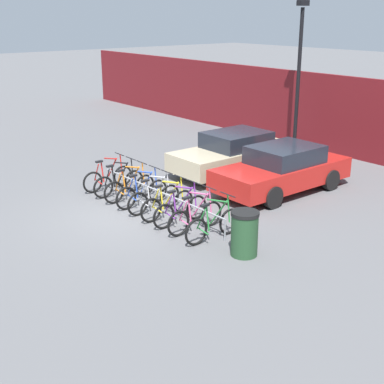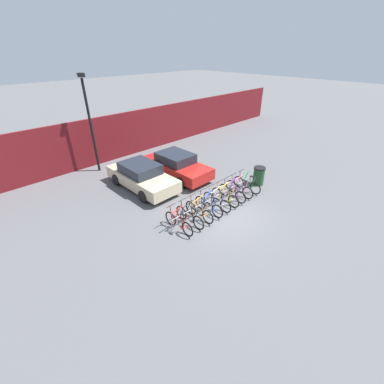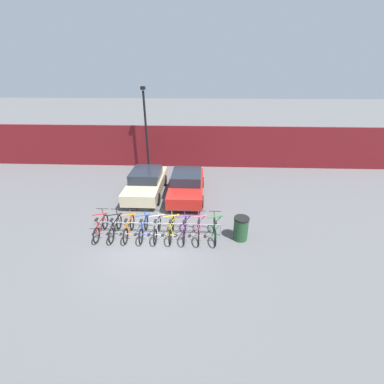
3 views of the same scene
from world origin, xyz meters
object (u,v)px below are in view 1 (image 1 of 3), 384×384
(trash_bin, at_px, (244,233))
(bicycle_green, at_px, (213,225))
(bicycle_black, at_px, (119,182))
(car_red, at_px, (282,169))
(bicycle_silver, at_px, (154,198))
(car_beige, at_px, (234,153))
(bicycle_orange, at_px, (130,187))
(bicycle_pink, at_px, (195,217))
(bike_rack, at_px, (159,193))
(bicycle_blue, at_px, (142,193))
(bicycle_yellow, at_px, (167,204))
(bicycle_purple, at_px, (180,210))
(lamp_post, at_px, (299,70))
(bicycle_red, at_px, (108,178))

(trash_bin, bearing_deg, bicycle_green, 178.59)
(bicycle_black, distance_m, car_red, 4.89)
(bicycle_silver, height_order, car_beige, car_beige)
(bicycle_orange, distance_m, trash_bin, 4.74)
(car_beige, bearing_deg, bicycle_silver, -72.58)
(bicycle_pink, relative_size, car_red, 0.39)
(bike_rack, relative_size, bicycle_blue, 3.17)
(car_beige, bearing_deg, bicycle_yellow, -65.32)
(bicycle_purple, xyz_separation_m, car_beige, (-2.49, 4.20, 0.31))
(bicycle_orange, xyz_separation_m, lamp_post, (-0.73, 7.97, 2.75))
(car_beige, bearing_deg, bicycle_blue, -80.09)
(bicycle_yellow, distance_m, bicycle_purple, 0.56)
(car_beige, relative_size, lamp_post, 0.79)
(bicycle_red, relative_size, bicycle_black, 1.00)
(bicycle_blue, height_order, bicycle_pink, same)
(car_beige, height_order, trash_bin, car_beige)
(bike_rack, distance_m, lamp_post, 8.48)
(bicycle_yellow, height_order, trash_bin, bicycle_yellow)
(bike_rack, xyz_separation_m, bicycle_blue, (-0.59, -0.15, -0.13))
(trash_bin, bearing_deg, lamp_post, 124.34)
(bicycle_yellow, height_order, lamp_post, lamp_post)
(bicycle_red, xyz_separation_m, trash_bin, (5.95, -0.03, 0.14))
(bicycle_pink, distance_m, trash_bin, 1.75)
(bicycle_pink, relative_size, lamp_post, 0.31)
(bicycle_red, height_order, bicycle_yellow, same)
(bicycle_black, relative_size, bicycle_pink, 1.00)
(bicycle_yellow, bearing_deg, bicycle_blue, -176.33)
(bicycle_blue, height_order, trash_bin, bicycle_blue)
(bike_rack, height_order, bicycle_orange, bicycle_orange)
(bicycle_blue, xyz_separation_m, bicycle_purple, (1.75, 0.00, 0.00))
(bicycle_purple, distance_m, car_red, 4.01)
(bicycle_silver, height_order, trash_bin, bicycle_silver)
(bicycle_green, distance_m, car_beige, 5.65)
(bicycle_black, height_order, bicycle_pink, same)
(bike_rack, distance_m, bicycle_orange, 1.24)
(bicycle_black, relative_size, car_red, 0.39)
(bicycle_purple, xyz_separation_m, bicycle_pink, (0.60, 0.00, 0.00))
(bike_rack, relative_size, bicycle_silver, 3.17)
(car_red, bearing_deg, bicycle_yellow, -95.58)
(car_beige, bearing_deg, bicycle_orange, -88.65)
(bike_rack, height_order, bicycle_purple, bicycle_purple)
(bicycle_green, bearing_deg, bicycle_yellow, -179.63)
(bicycle_red, distance_m, car_beige, 4.36)
(bicycle_red, height_order, bicycle_orange, same)
(bicycle_silver, relative_size, trash_bin, 1.66)
(bicycle_red, distance_m, bicycle_pink, 4.21)
(bicycle_orange, distance_m, bicycle_yellow, 1.83)
(bicycle_green, height_order, lamp_post, lamp_post)
(bicycle_blue, xyz_separation_m, bicycle_yellow, (1.20, 0.00, 0.00))
(bicycle_purple, relative_size, car_beige, 0.39)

